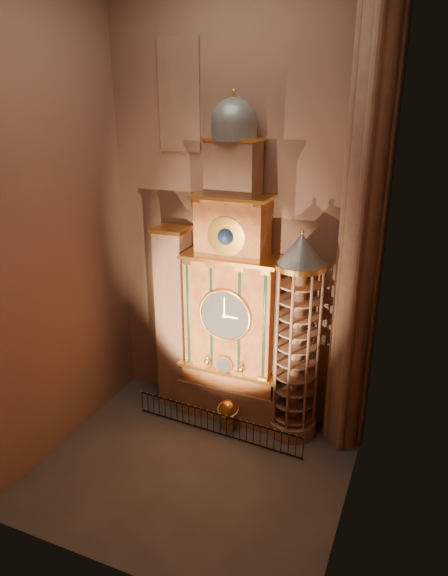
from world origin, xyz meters
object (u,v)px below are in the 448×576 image
at_px(portrait_tower, 174,318).
at_px(iron_railing, 217,424).
at_px(astronomical_clock, 232,301).
at_px(celestial_globe, 228,412).
at_px(stair_turret, 296,340).

distance_m(portrait_tower, iron_railing, 6.03).
distance_m(astronomical_clock, portrait_tower, 3.73).
bearing_deg(celestial_globe, portrait_tower, 159.78).
distance_m(astronomical_clock, stair_turret, 3.78).
bearing_deg(astronomical_clock, stair_turret, -4.30).
xyz_separation_m(stair_turret, celestial_globe, (-3.15, -1.10, -4.26)).
height_order(portrait_tower, iron_railing, portrait_tower).
distance_m(astronomical_clock, celestial_globe, 5.84).
bearing_deg(celestial_globe, iron_railing, -113.68).
height_order(astronomical_clock, celestial_globe, astronomical_clock).
xyz_separation_m(astronomical_clock, celestial_globe, (0.35, -1.36, -5.67)).
distance_m(astronomical_clock, iron_railing, 6.37).
height_order(celestial_globe, iron_railing, celestial_globe).
bearing_deg(astronomical_clock, iron_railing, -89.32).
distance_m(celestial_globe, iron_railing, 0.88).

